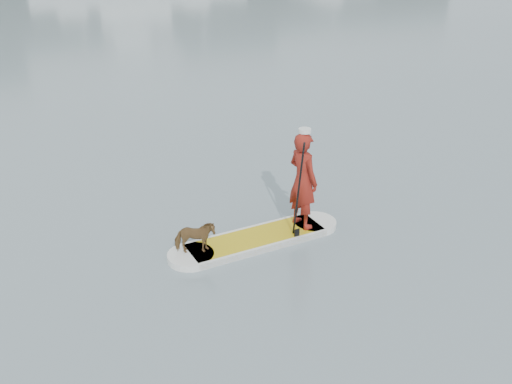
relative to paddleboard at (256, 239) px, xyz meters
name	(u,v)px	position (x,y,z in m)	size (l,w,h in m)	color
ground	(479,305)	(2.26, -3.08, -0.06)	(140.00, 140.00, 0.00)	slate
paddleboard	(256,239)	(0.00, 0.00, 0.00)	(3.30, 0.92, 0.12)	gold
paddler	(303,180)	(0.94, 0.04, 0.96)	(0.66, 0.43, 1.80)	maroon
white_cap	(305,131)	(0.94, 0.04, 1.90)	(0.22, 0.22, 0.07)	silver
dog	(195,238)	(-1.15, -0.05, 0.35)	(0.31, 0.68, 0.58)	#50341B
paddle	(298,202)	(0.67, -0.29, 0.74)	(0.10, 0.30, 2.00)	black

